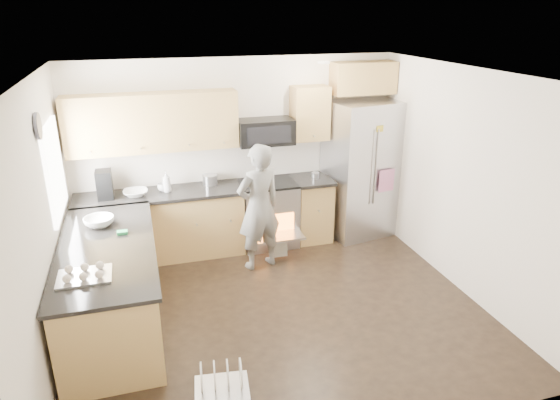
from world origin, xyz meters
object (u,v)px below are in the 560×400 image
object	(u,v)px
person	(259,207)
stove_range	(268,199)
dish_rack	(222,383)
refrigerator	(361,169)

from	to	relation	value
person	stove_range	bearing A→B (deg)	-130.42
person	dish_rack	size ratio (longest dim) A/B	3.17
dish_rack	stove_range	bearing A→B (deg)	66.98
refrigerator	dish_rack	world-z (taller)	refrigerator
stove_range	person	distance (m)	0.72
stove_range	person	size ratio (longest dim) A/B	1.08
dish_rack	refrigerator	bearing A→B (deg)	47.02
refrigerator	dish_rack	size ratio (longest dim) A/B	3.79
refrigerator	person	xyz separation A→B (m)	(-1.71, -0.64, -0.16)
refrigerator	person	distance (m)	1.83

